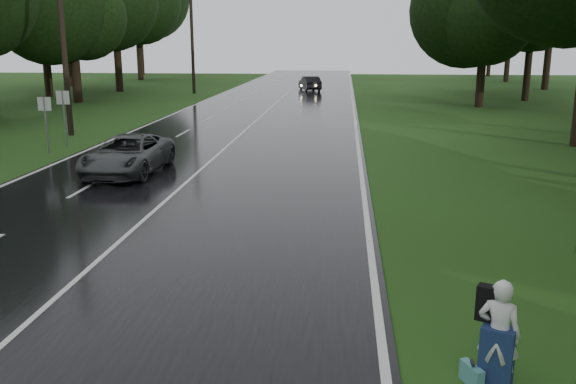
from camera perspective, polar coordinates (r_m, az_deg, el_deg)
The scene contains 15 objects.
ground at distance 12.12m, azimuth -20.54°, elevation -9.07°, with size 160.00×160.00×0.00m, color #224815.
road at distance 30.76m, azimuth -4.42°, elevation 5.43°, with size 12.00×140.00×0.04m, color black.
lane_center at distance 30.76m, azimuth -4.42°, elevation 5.48°, with size 0.12×140.00×0.01m, color silver.
grey_car at distance 22.08m, azimuth -14.84°, elevation 3.44°, with size 2.20×4.77×1.33m, color #414445.
far_car at distance 58.54m, azimuth 2.06°, elevation 10.18°, with size 1.42×4.08×1.34m, color black.
hitchhiker at distance 8.79m, azimuth 19.13°, elevation -12.79°, with size 0.67×0.65×1.55m.
suitcase at distance 8.97m, azimuth 16.89°, elevation -16.14°, with size 0.12×0.42×0.30m, color teal.
utility_pole_mid at distance 32.45m, azimuth -19.72°, elevation 5.07°, with size 1.80×0.28×9.84m, color black, non-canonical shape.
utility_pole_far at distance 56.47m, azimuth -8.83°, elevation 9.17°, with size 1.80×0.28×9.97m, color black, non-canonical shape.
road_sign_a at distance 27.44m, azimuth -21.57°, elevation 3.41°, with size 0.56×0.10×2.35m, color white, non-canonical shape.
road_sign_b at distance 28.95m, azimuth -20.08°, elevation 4.05°, with size 0.59×0.10×2.47m, color white, non-canonical shape.
tree_left_e at distance 50.10m, azimuth -19.13°, elevation 7.98°, with size 7.50×7.50×11.72m, color black, non-canonical shape.
tree_left_f at distance 60.02m, azimuth -15.53°, elevation 9.10°, with size 9.14×9.14×14.27m, color black, non-canonical shape.
tree_right_e at distance 46.08m, azimuth 17.50°, elevation 7.64°, with size 7.09×7.09×11.08m, color black, non-canonical shape.
tree_right_f at distance 59.32m, azimuth 17.61°, elevation 8.91°, with size 8.31×8.31×12.98m, color black, non-canonical shape.
Camera 1 is at (5.14, -9.99, 4.56)m, focal length 37.78 mm.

